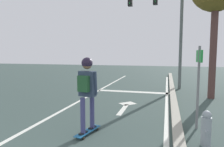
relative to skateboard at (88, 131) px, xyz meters
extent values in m
cube|color=silver|center=(-1.57, 2.46, -0.07)|extent=(0.12, 20.00, 0.01)
cube|color=silver|center=(1.79, 2.46, -0.07)|extent=(0.12, 20.00, 0.01)
cube|color=silver|center=(0.19, 5.55, -0.07)|extent=(3.52, 0.40, 0.01)
cube|color=silver|center=(0.36, 2.31, -0.07)|extent=(0.16, 1.40, 0.01)
cube|color=silver|center=(0.36, 3.16, -0.07)|extent=(0.71, 0.71, 0.01)
cube|color=#9F9C8B|center=(2.04, 2.46, 0.00)|extent=(0.24, 24.00, 0.14)
cube|color=#1D6093|center=(0.00, 0.00, 0.01)|extent=(0.37, 0.89, 0.02)
cube|color=#B2B2B7|center=(0.06, 0.29, -0.01)|extent=(0.16, 0.08, 0.01)
cylinder|color=#2E261C|center=(-0.02, 0.31, -0.04)|extent=(0.04, 0.06, 0.06)
cylinder|color=#2E261C|center=(0.15, 0.27, -0.04)|extent=(0.04, 0.06, 0.06)
cube|color=#B2B2B7|center=(-0.06, -0.29, -0.01)|extent=(0.16, 0.08, 0.01)
cylinder|color=#2E261C|center=(-0.15, -0.27, -0.04)|extent=(0.04, 0.06, 0.06)
cylinder|color=#2E261C|center=(0.02, -0.31, -0.04)|extent=(0.04, 0.06, 0.06)
cylinder|color=#404175|center=(0.04, 0.19, 0.43)|extent=(0.11, 0.11, 0.83)
cube|color=black|center=(0.04, 0.19, 0.03)|extent=(0.14, 0.25, 0.03)
cylinder|color=#404175|center=(-0.04, -0.19, 0.43)|extent=(0.11, 0.11, 0.83)
cube|color=black|center=(-0.04, -0.19, 0.03)|extent=(0.14, 0.25, 0.03)
cube|color=#2F3E54|center=(0.00, 0.00, 1.13)|extent=(0.42, 0.26, 0.58)
cylinder|color=#2F3E54|center=(-0.19, 0.07, 1.16)|extent=(0.07, 0.13, 0.53)
cylinder|color=#2F3E54|center=(0.20, -0.01, 1.16)|extent=(0.07, 0.13, 0.53)
sphere|color=#936B47|center=(0.00, 0.00, 1.58)|extent=(0.23, 0.23, 0.23)
sphere|color=#271C32|center=(0.00, 0.00, 1.61)|extent=(0.26, 0.26, 0.26)
cube|color=#21522C|center=(-0.03, -0.14, 1.15)|extent=(0.28, 0.19, 0.36)
cylinder|color=#566060|center=(2.43, 7.05, 2.63)|extent=(0.16, 0.16, 5.41)
cylinder|color=green|center=(1.08, 6.90, 4.50)|extent=(0.02, 0.10, 0.10)
cube|color=black|center=(-0.26, 7.05, 4.70)|extent=(0.24, 0.28, 0.64)
cylinder|color=green|center=(-0.26, 6.90, 4.50)|extent=(0.02, 0.10, 0.10)
cylinder|color=slate|center=(2.53, 1.06, 0.97)|extent=(0.06, 0.06, 2.08)
cube|color=#198C33|center=(2.53, 1.06, 1.76)|extent=(0.10, 0.44, 0.30)
cylinder|color=#929DA5|center=(2.58, 0.05, 0.23)|extent=(0.20, 0.20, 0.60)
sphere|color=#929DA5|center=(2.58, 0.05, 0.58)|extent=(0.18, 0.18, 0.18)
cylinder|color=#929DA5|center=(2.58, 0.16, 0.26)|extent=(0.08, 0.08, 0.08)
cylinder|color=#929DA5|center=(2.58, -0.06, 0.26)|extent=(0.08, 0.08, 0.08)
cylinder|color=brown|center=(3.59, 4.97, 1.92)|extent=(0.28, 0.28, 3.97)
camera|label=1|loc=(1.77, -4.41, 1.84)|focal=33.21mm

